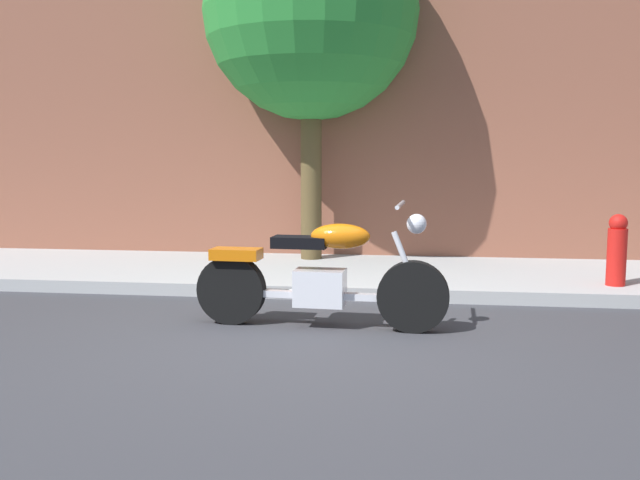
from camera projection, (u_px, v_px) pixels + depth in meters
name	position (u px, v px, depth m)	size (l,w,h in m)	color
ground_plane	(298.00, 338.00, 5.73)	(60.00, 60.00, 0.00)	#38383D
sidewalk	(336.00, 274.00, 8.47)	(19.81, 2.50, 0.14)	#AAAAAA
motorcycle	(320.00, 278.00, 6.05)	(2.25, 0.70, 1.12)	black
street_tree	(311.00, 13.00, 8.93)	(2.80, 2.80, 4.78)	brown
fire_hydrant	(617.00, 256.00, 7.31)	(0.20, 0.20, 0.91)	red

